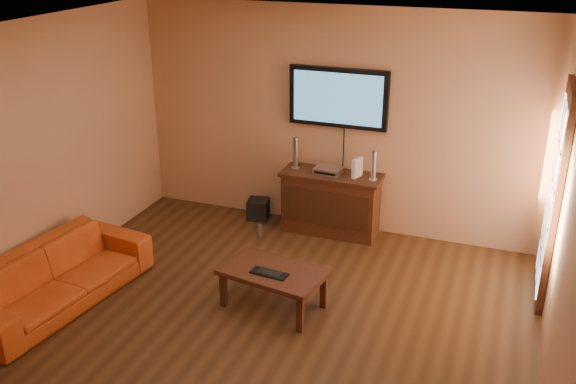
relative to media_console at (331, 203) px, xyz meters
The scene contains 14 objects.
ground_plane 2.29m from the media_console, 90.52° to the right, with size 5.00×5.00×0.00m, color #38210F.
room_walls 2.09m from the media_console, 90.72° to the right, with size 5.00×5.00×5.00m.
french_door 2.59m from the media_console, 12.96° to the right, with size 0.07×1.02×2.22m.
media_console is the anchor object (origin of this frame).
television 1.28m from the media_console, 90.00° to the left, with size 1.19×0.08×0.70m.
coffee_table 1.81m from the media_console, 91.06° to the right, with size 1.08×0.75×0.41m.
sofa 3.23m from the media_console, 129.90° to the right, with size 1.99×0.58×0.78m, color #C04815.
speaker_left 0.73m from the media_console, behind, with size 0.11×0.11×0.39m.
speaker_right 0.75m from the media_console, ahead, with size 0.10×0.10×0.36m.
av_receiver 0.42m from the media_console, behind, with size 0.31×0.22×0.07m, color silver.
game_console 0.59m from the media_console, ahead, with size 0.05×0.17×0.23m, color white.
subwoofer 1.02m from the media_console, behind, with size 0.26×0.26×0.26m, color black.
bottle 0.93m from the media_console, 149.10° to the right, with size 0.06×0.06×0.18m.
keyboard 1.90m from the media_console, 91.14° to the right, with size 0.38×0.17×0.02m.
Camera 1 is at (2.03, -4.62, 3.51)m, focal length 40.00 mm.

